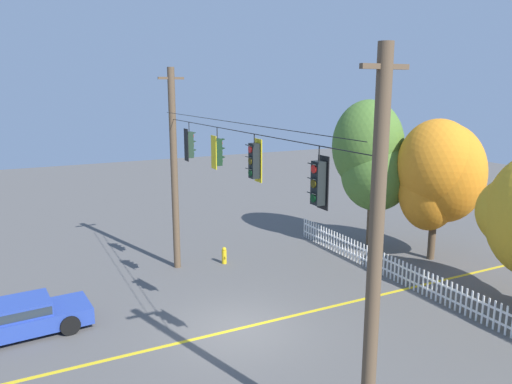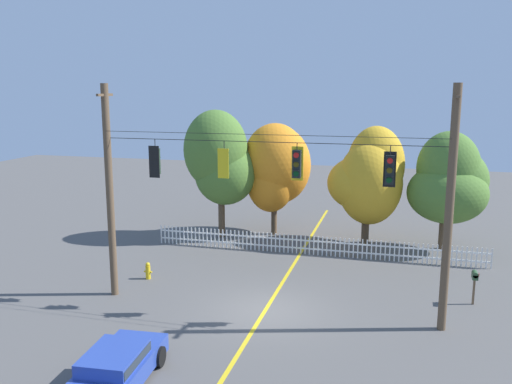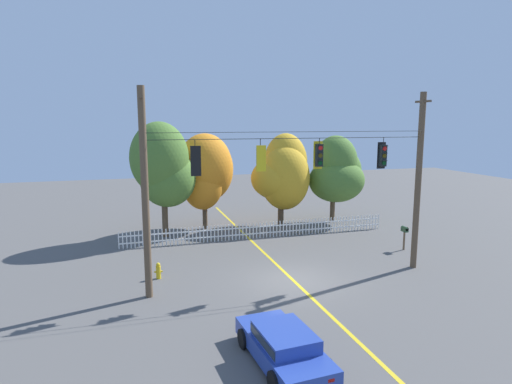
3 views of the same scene
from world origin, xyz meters
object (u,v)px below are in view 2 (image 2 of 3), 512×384
(traffic_signal_eastbound_side, at_px, (224,163))
(traffic_signal_northbound_secondary, at_px, (390,170))
(autumn_oak_far_east, at_px, (369,178))
(fire_hydrant, at_px, (148,271))
(traffic_signal_southbound_primary, at_px, (297,164))
(roadside_mailbox, at_px, (475,277))
(parked_car, at_px, (116,367))
(traffic_signal_westbound_side, at_px, (155,161))
(autumn_maple_mid, at_px, (275,166))
(autumn_maple_far_west, at_px, (449,182))
(autumn_maple_near_fence, at_px, (222,162))

(traffic_signal_eastbound_side, relative_size, traffic_signal_northbound_secondary, 0.94)
(autumn_oak_far_east, height_order, fire_hydrant, autumn_oak_far_east)
(traffic_signal_southbound_primary, xyz_separation_m, roadside_mailbox, (6.72, 2.71, -4.67))
(traffic_signal_eastbound_side, xyz_separation_m, roadside_mailbox, (9.49, 2.73, -4.61))
(fire_hydrant, bearing_deg, traffic_signal_eastbound_side, -25.25)
(parked_car, distance_m, fire_hydrant, 9.03)
(traffic_signal_westbound_side, relative_size, autumn_maple_mid, 0.23)
(autumn_maple_far_west, distance_m, fire_hydrant, 15.95)
(autumn_maple_far_west, height_order, roadside_mailbox, autumn_maple_far_west)
(autumn_maple_near_fence, bearing_deg, autumn_oak_far_east, 5.24)
(traffic_signal_eastbound_side, bearing_deg, autumn_maple_mid, 92.76)
(roadside_mailbox, bearing_deg, autumn_maple_far_west, 94.24)
(traffic_signal_eastbound_side, bearing_deg, fire_hydrant, 154.75)
(autumn_maple_mid, bearing_deg, parked_car, -92.35)
(traffic_signal_northbound_secondary, xyz_separation_m, autumn_maple_near_fence, (-9.38, 9.50, -1.32))
(traffic_signal_eastbound_side, height_order, parked_car, traffic_signal_eastbound_side)
(autumn_maple_near_fence, bearing_deg, parked_car, -82.61)
(autumn_maple_mid, bearing_deg, traffic_signal_northbound_secondary, -58.97)
(traffic_signal_eastbound_side, distance_m, traffic_signal_southbound_primary, 2.77)
(autumn_maple_far_west, relative_size, parked_car, 1.49)
(traffic_signal_southbound_primary, bearing_deg, traffic_signal_eastbound_side, -179.60)
(autumn_maple_near_fence, height_order, fire_hydrant, autumn_maple_near_fence)
(traffic_signal_northbound_secondary, relative_size, roadside_mailbox, 1.08)
(autumn_oak_far_east, bearing_deg, traffic_signal_eastbound_side, -115.15)
(traffic_signal_eastbound_side, xyz_separation_m, fire_hydrant, (-4.36, 2.06, -5.35))
(traffic_signal_southbound_primary, relative_size, autumn_maple_far_west, 0.22)
(traffic_signal_southbound_primary, height_order, fire_hydrant, traffic_signal_southbound_primary)
(autumn_oak_far_east, relative_size, autumn_maple_far_west, 1.03)
(traffic_signal_westbound_side, bearing_deg, autumn_maple_mid, 78.22)
(autumn_maple_near_fence, bearing_deg, traffic_signal_westbound_side, -87.05)
(traffic_signal_westbound_side, height_order, fire_hydrant, traffic_signal_westbound_side)
(parked_car, bearing_deg, traffic_signal_northbound_secondary, 41.35)
(traffic_signal_eastbound_side, bearing_deg, roadside_mailbox, 16.03)
(autumn_oak_far_east, relative_size, parked_car, 1.53)
(traffic_signal_westbound_side, distance_m, autumn_maple_near_fence, 9.62)
(autumn_maple_mid, height_order, fire_hydrant, autumn_maple_mid)
(traffic_signal_eastbound_side, xyz_separation_m, autumn_maple_far_west, (8.94, 10.21, -2.04))
(fire_hydrant, bearing_deg, autumn_maple_far_west, 31.49)
(traffic_signal_westbound_side, height_order, traffic_signal_southbound_primary, same)
(traffic_signal_southbound_primary, distance_m, autumn_maple_mid, 11.58)
(autumn_maple_mid, bearing_deg, traffic_signal_eastbound_side, -87.24)
(autumn_maple_far_west, distance_m, parked_car, 19.74)
(traffic_signal_northbound_secondary, relative_size, parked_car, 0.35)
(fire_hydrant, bearing_deg, autumn_maple_mid, 66.74)
(traffic_signal_southbound_primary, height_order, traffic_signal_northbound_secondary, same)
(traffic_signal_eastbound_side, distance_m, fire_hydrant, 7.20)
(traffic_signal_northbound_secondary, bearing_deg, parked_car, -138.65)
(traffic_signal_eastbound_side, bearing_deg, parked_car, -100.98)
(autumn_maple_mid, xyz_separation_m, autumn_oak_far_east, (5.35, -0.71, -0.36))
(autumn_maple_near_fence, height_order, autumn_maple_far_west, autumn_maple_near_fence)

